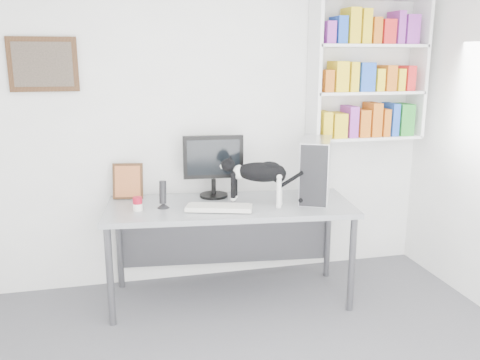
% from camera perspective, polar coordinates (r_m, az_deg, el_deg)
% --- Properties ---
extents(room, '(4.01, 4.01, 2.70)m').
position_cam_1_polar(room, '(2.51, 4.32, -0.42)').
color(room, '#525257').
rests_on(room, ground).
extents(bookshelf, '(1.03, 0.28, 1.24)m').
position_cam_1_polar(bookshelf, '(4.69, 14.18, 11.96)').
color(bookshelf, white).
rests_on(bookshelf, room).
extents(wall_art, '(0.52, 0.04, 0.42)m').
position_cam_1_polar(wall_art, '(4.32, -21.23, 12.01)').
color(wall_art, '#492C17').
rests_on(wall_art, room).
extents(desk, '(2.02, 0.97, 0.81)m').
position_cam_1_polar(desk, '(4.19, -1.14, -8.07)').
color(desk, gray).
rests_on(desk, room).
extents(monitor, '(0.52, 0.28, 0.53)m').
position_cam_1_polar(monitor, '(4.21, -3.01, 1.60)').
color(monitor, black).
rests_on(monitor, desk).
extents(keyboard, '(0.54, 0.33, 0.04)m').
position_cam_1_polar(keyboard, '(3.90, -2.36, -3.11)').
color(keyboard, silver).
rests_on(keyboard, desk).
extents(pc_tower, '(0.41, 0.55, 0.50)m').
position_cam_1_polar(pc_tower, '(4.20, 8.50, 1.20)').
color(pc_tower, silver).
rests_on(pc_tower, desk).
extents(speaker, '(0.12, 0.12, 0.22)m').
position_cam_1_polar(speaker, '(3.97, -8.66, -1.56)').
color(speaker, black).
rests_on(speaker, desk).
extents(leaning_print, '(0.26, 0.14, 0.31)m').
position_cam_1_polar(leaning_print, '(4.28, -12.48, -0.06)').
color(leaning_print, '#492C17').
rests_on(leaning_print, desk).
extents(soup_can, '(0.09, 0.09, 0.11)m').
position_cam_1_polar(soup_can, '(3.95, -11.42, -2.64)').
color(soup_can, maroon).
rests_on(soup_can, desk).
extents(cat, '(0.60, 0.39, 0.36)m').
position_cam_1_polar(cat, '(3.98, 2.09, -0.33)').
color(cat, black).
rests_on(cat, desk).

